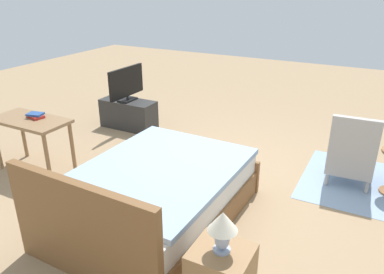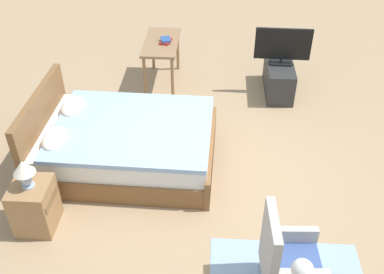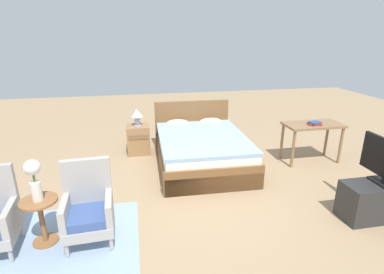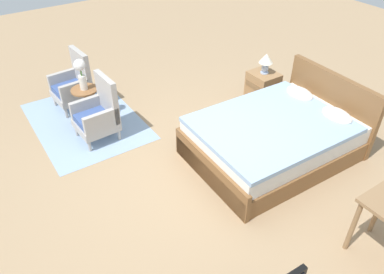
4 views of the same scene
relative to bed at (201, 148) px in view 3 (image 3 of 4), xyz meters
name	(u,v)px [view 3 (image 3 of 4)]	position (x,y,z in m)	size (l,w,h in m)	color
ground_plane	(201,193)	(-0.23, -1.06, -0.30)	(16.00, 16.00, 0.00)	#A38460
floor_rug	(45,245)	(-2.23, -1.88, -0.29)	(2.10, 1.50, 0.01)	#8EA8C6
bed	(201,148)	(0.00, 0.00, 0.00)	(1.59, 2.18, 0.96)	brown
armchair_by_window_right	(88,209)	(-1.72, -1.82, 0.08)	(0.57, 0.57, 0.92)	#ADA8A3
side_table	(41,216)	(-2.23, -1.81, 0.05)	(0.40, 0.40, 0.55)	#936038
flower_vase	(34,176)	(-2.23, -1.81, 0.55)	(0.17, 0.17, 0.48)	silver
nightstand	(138,139)	(-1.10, 0.75, -0.01)	(0.44, 0.41, 0.57)	#997047
table_lamp	(137,115)	(-1.10, 0.75, 0.49)	(0.22, 0.22, 0.33)	#9EADC6
tv_stand	(378,200)	(1.88, -2.09, -0.05)	(0.96, 0.40, 0.49)	#2D2D2D
vanity_desk	(313,129)	(2.04, -0.25, 0.32)	(1.04, 0.52, 0.72)	#8E6B47
book_stack	(315,123)	(2.01, -0.33, 0.46)	(0.25, 0.19, 0.06)	#AD2823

